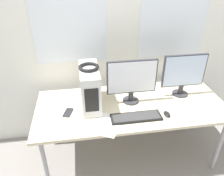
{
  "coord_description": "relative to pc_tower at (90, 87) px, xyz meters",
  "views": [
    {
      "loc": [
        -0.47,
        -1.34,
        1.96
      ],
      "look_at": [
        -0.2,
        0.4,
        0.92
      ],
      "focal_mm": 35.0,
      "sensor_mm": 36.0,
      "label": 1
    }
  ],
  "objects": [
    {
      "name": "headphones",
      "position": [
        0.0,
        0.0,
        0.21
      ],
      "size": [
        0.19,
        0.19,
        0.03
      ],
      "color": "black",
      "rests_on": "pc_tower"
    },
    {
      "name": "wall_back",
      "position": [
        0.4,
        0.46,
        0.44
      ],
      "size": [
        8.0,
        0.07,
        2.7
      ],
      "color": "silver",
      "rests_on": "ground_plane"
    },
    {
      "name": "pc_tower",
      "position": [
        0.0,
        0.0,
        0.0
      ],
      "size": [
        0.17,
        0.46,
        0.39
      ],
      "color": "silver",
      "rests_on": "desk"
    },
    {
      "name": "cell_phone",
      "position": [
        -0.22,
        -0.11,
        -0.19
      ],
      "size": [
        0.1,
        0.15,
        0.01
      ],
      "rotation": [
        0.0,
        0.0,
        -0.3
      ],
      "color": "#232328",
      "rests_on": "desk"
    },
    {
      "name": "monitor_main",
      "position": [
        0.41,
        -0.01,
        0.06
      ],
      "size": [
        0.49,
        0.16,
        0.45
      ],
      "color": "#333338",
      "rests_on": "desk"
    },
    {
      "name": "mouse",
      "position": [
        0.68,
        -0.29,
        -0.18
      ],
      "size": [
        0.06,
        0.09,
        0.03
      ],
      "color": "black",
      "rests_on": "desk"
    },
    {
      "name": "paper_sheet_left",
      "position": [
        0.12,
        -0.34,
        -0.2
      ],
      "size": [
        0.32,
        0.36,
        0.0
      ],
      "rotation": [
        0.0,
        0.0,
        -0.46
      ],
      "color": "white",
      "rests_on": "desk"
    },
    {
      "name": "keyboard",
      "position": [
        0.39,
        -0.29,
        -0.19
      ],
      "size": [
        0.47,
        0.15,
        0.02
      ],
      "color": "black",
      "rests_on": "desk"
    },
    {
      "name": "desk",
      "position": [
        0.4,
        -0.07,
        -0.24
      ],
      "size": [
        1.88,
        0.8,
        0.72
      ],
      "color": "beige",
      "rests_on": "ground_plane"
    },
    {
      "name": "monitor_right_near",
      "position": [
        0.96,
        0.04,
        0.05
      ],
      "size": [
        0.45,
        0.16,
        0.45
      ],
      "color": "#333338",
      "rests_on": "desk"
    }
  ]
}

